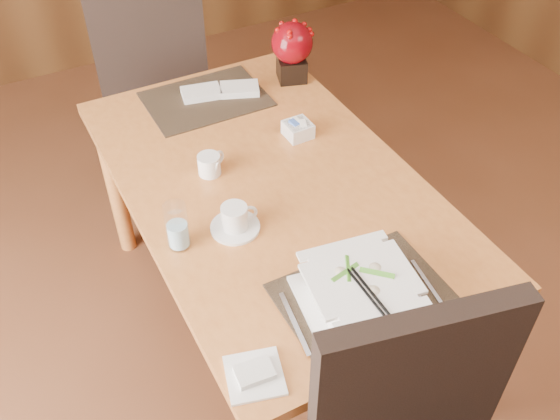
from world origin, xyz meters
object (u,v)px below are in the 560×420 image
soup_setting (360,293)px  water_glass (177,226)px  bread_plate (255,375)px  sugar_caddy (298,130)px  creamer_jug (209,165)px  coffee_cup (235,220)px  far_chair (155,75)px  dining_table (272,203)px  berry_decor (292,48)px

soup_setting → water_glass: size_ratio=2.19×
soup_setting → bread_plate: size_ratio=2.47×
sugar_caddy → bread_plate: 0.99m
creamer_jug → coffee_cup: bearing=-120.0°
coffee_cup → far_chair: far_chair is taller
dining_table → coffee_cup: coffee_cup is taller
coffee_cup → bread_plate: coffee_cup is taller
soup_setting → berry_decor: berry_decor is taller
soup_setting → sugar_caddy: bearing=81.3°
dining_table → water_glass: bearing=-160.4°
dining_table → far_chair: 1.09m
creamer_jug → bread_plate: 0.79m
sugar_caddy → coffee_cup: bearing=-140.6°
dining_table → creamer_jug: 0.25m
soup_setting → sugar_caddy: soup_setting is taller
creamer_jug → berry_decor: bearing=14.5°
dining_table → far_chair: far_chair is taller
berry_decor → far_chair: 0.75m
coffee_cup → bread_plate: (-0.17, -0.49, -0.03)m
sugar_caddy → far_chair: far_chair is taller
water_glass → berry_decor: 0.99m
dining_table → creamer_jug: size_ratio=15.40×
soup_setting → creamer_jug: soup_setting is taller
water_glass → sugar_caddy: size_ratio=1.72×
far_chair → water_glass: bearing=91.1°
coffee_cup → sugar_caddy: bearing=39.4°
water_glass → sugar_caddy: water_glass is taller
dining_table → creamer_jug: creamer_jug is taller
dining_table → sugar_caddy: bearing=42.1°
sugar_caddy → bread_plate: sugar_caddy is taller
soup_setting → coffee_cup: size_ratio=2.24×
dining_table → berry_decor: berry_decor is taller
coffee_cup → sugar_caddy: (0.40, 0.33, -0.01)m
far_chair → coffee_cup: bearing=98.9°
coffee_cup → far_chair: size_ratio=0.14×
dining_table → bread_plate: size_ratio=11.00×
sugar_caddy → berry_decor: berry_decor is taller
coffee_cup → sugar_caddy: coffee_cup is taller
sugar_caddy → berry_decor: bearing=64.7°
far_chair → creamer_jug: bearing=99.0°
bread_plate → far_chair: (0.33, 1.72, -0.17)m
coffee_cup → water_glass: (-0.17, 0.01, 0.04)m
soup_setting → sugar_caddy: (0.23, 0.75, -0.03)m
berry_decor → coffee_cup: bearing=-129.7°
coffee_cup → bread_plate: size_ratio=1.10×
creamer_jug → water_glass: bearing=-150.8°
water_glass → sugar_caddy: 0.65m
creamer_jug → sugar_caddy: 0.36m
coffee_cup → berry_decor: 0.89m
coffee_cup → water_glass: 0.18m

